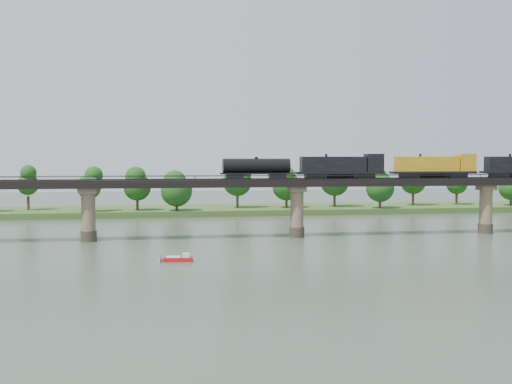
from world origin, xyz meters
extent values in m
plane|color=#364335|center=(0.00, 0.00, 0.00)|extent=(400.00, 400.00, 0.00)
cube|color=#325120|center=(0.00, 85.00, 0.80)|extent=(300.00, 24.00, 1.60)
cylinder|color=#473A2D|center=(-40.00, 30.00, 1.00)|extent=(3.00, 3.00, 2.00)
cylinder|color=#907A5E|center=(-40.00, 30.00, 5.50)|extent=(2.60, 2.60, 9.00)
cube|color=#907A5E|center=(-40.00, 30.00, 9.50)|extent=(3.20, 3.20, 1.00)
cylinder|color=#473A2D|center=(0.00, 30.00, 1.00)|extent=(3.00, 3.00, 2.00)
cylinder|color=#907A5E|center=(0.00, 30.00, 5.50)|extent=(2.60, 2.60, 9.00)
cube|color=#907A5E|center=(0.00, 30.00, 9.50)|extent=(3.20, 3.20, 1.00)
cylinder|color=#473A2D|center=(40.00, 30.00, 1.00)|extent=(3.00, 3.00, 2.00)
cylinder|color=#907A5E|center=(40.00, 30.00, 5.50)|extent=(2.60, 2.60, 9.00)
cube|color=#907A5E|center=(40.00, 30.00, 9.50)|extent=(3.20, 3.20, 1.00)
cube|color=black|center=(0.00, 30.00, 10.75)|extent=(220.00, 5.00, 1.50)
cube|color=black|center=(0.00, 29.25, 11.58)|extent=(220.00, 0.12, 0.16)
cube|color=black|center=(0.00, 30.75, 11.58)|extent=(220.00, 0.12, 0.16)
cube|color=black|center=(0.00, 27.60, 12.20)|extent=(220.00, 0.10, 0.10)
cube|color=black|center=(0.00, 32.40, 12.20)|extent=(220.00, 0.10, 0.10)
cube|color=black|center=(0.00, 27.60, 11.85)|extent=(0.08, 0.08, 0.70)
cube|color=black|center=(0.00, 32.40, 11.85)|extent=(0.08, 0.08, 0.70)
cylinder|color=#382619|center=(-60.94, 84.18, 3.46)|extent=(0.70, 0.70, 3.71)
sphere|color=#124012|center=(-60.94, 84.18, 8.41)|extent=(5.67, 5.67, 5.67)
sphere|color=#124012|center=(-60.94, 84.18, 11.50)|extent=(4.25, 4.25, 4.25)
cylinder|color=#382619|center=(-44.43, 76.31, 3.35)|extent=(0.70, 0.70, 3.51)
sphere|color=#124012|center=(-44.43, 76.31, 8.03)|extent=(6.31, 6.31, 6.31)
sphere|color=#124012|center=(-44.43, 76.31, 10.96)|extent=(4.73, 4.73, 4.73)
cylinder|color=#382619|center=(-32.24, 78.84, 3.27)|extent=(0.70, 0.70, 3.34)
sphere|color=#124012|center=(-32.24, 78.84, 7.73)|extent=(7.18, 7.18, 7.18)
sphere|color=#124012|center=(-32.24, 78.84, 10.52)|extent=(5.39, 5.39, 5.39)
cylinder|color=#382619|center=(-22.01, 76.15, 3.01)|extent=(0.70, 0.70, 2.83)
sphere|color=#124012|center=(-22.01, 76.15, 6.78)|extent=(8.26, 8.26, 8.26)
sphere|color=#124012|center=(-22.01, 76.15, 9.14)|extent=(6.19, 6.19, 6.19)
cylinder|color=#382619|center=(-5.04, 82.68, 3.58)|extent=(0.70, 0.70, 3.96)
sphere|color=#124012|center=(-5.04, 82.68, 8.87)|extent=(8.07, 8.07, 8.07)
sphere|color=#124012|center=(-5.04, 82.68, 12.17)|extent=(6.05, 6.05, 6.05)
cylinder|color=#382619|center=(8.52, 81.14, 3.23)|extent=(0.70, 0.70, 3.27)
sphere|color=#124012|center=(8.52, 81.14, 7.59)|extent=(8.03, 8.03, 8.03)
sphere|color=#124012|center=(8.52, 81.14, 10.31)|extent=(6.02, 6.02, 6.02)
cylinder|color=#382619|center=(22.65, 82.31, 3.56)|extent=(0.70, 0.70, 3.92)
sphere|color=#124012|center=(22.65, 82.31, 8.79)|extent=(8.29, 8.29, 8.29)
sphere|color=#124012|center=(22.65, 82.31, 12.05)|extent=(6.21, 6.21, 6.21)
cylinder|color=#382619|center=(33.59, 75.35, 3.11)|extent=(0.70, 0.70, 3.02)
sphere|color=#124012|center=(33.59, 75.35, 7.15)|extent=(7.74, 7.74, 7.74)
sphere|color=#124012|center=(33.59, 75.35, 9.67)|extent=(5.80, 5.80, 5.80)
cylinder|color=#382619|center=(46.81, 84.03, 3.50)|extent=(0.70, 0.70, 3.80)
sphere|color=#124012|center=(46.81, 84.03, 8.56)|extent=(7.47, 7.47, 7.47)
sphere|color=#124012|center=(46.81, 84.03, 11.73)|extent=(5.60, 5.60, 5.60)
cylinder|color=#382619|center=(60.48, 84.26, 3.29)|extent=(0.70, 0.70, 3.38)
sphere|color=#124012|center=(60.48, 84.26, 7.80)|extent=(6.23, 6.23, 6.23)
sphere|color=#124012|center=(60.48, 84.26, 10.62)|extent=(4.67, 4.67, 4.67)
cylinder|color=#382619|center=(74.35, 78.39, 2.99)|extent=(0.70, 0.70, 2.77)
sphere|color=#124012|center=(74.35, 78.39, 6.68)|extent=(7.04, 7.04, 7.04)
sphere|color=#124012|center=(74.35, 78.39, 8.99)|extent=(5.28, 5.28, 5.28)
cube|color=black|center=(42.83, 30.00, 12.01)|extent=(3.74, 2.24, 1.03)
cube|color=black|center=(33.48, 30.00, 12.01)|extent=(3.74, 2.24, 1.03)
cube|color=black|center=(23.20, 30.00, 12.01)|extent=(3.74, 2.24, 1.03)
cube|color=black|center=(28.34, 30.00, 12.67)|extent=(17.76, 2.80, 0.47)
cube|color=gold|center=(26.93, 30.00, 14.40)|extent=(13.09, 2.52, 2.99)
cube|color=gold|center=(35.35, 30.00, 14.68)|extent=(3.37, 2.80, 3.55)
cylinder|color=black|center=(28.34, 30.00, 12.15)|extent=(5.61, 1.31, 1.31)
cube|color=black|center=(13.85, 30.00, 12.01)|extent=(3.74, 2.24, 1.03)
cube|color=black|center=(3.57, 30.00, 12.01)|extent=(3.74, 2.24, 1.03)
cube|color=black|center=(8.71, 30.00, 12.67)|extent=(17.76, 2.80, 0.47)
cube|color=black|center=(7.30, 30.00, 14.40)|extent=(13.09, 2.52, 2.99)
cube|color=black|center=(15.72, 30.00, 14.68)|extent=(3.37, 2.80, 3.55)
cylinder|color=black|center=(8.71, 30.00, 12.15)|extent=(5.61, 1.31, 1.31)
cube|color=black|center=(-3.91, 30.00, 12.01)|extent=(3.27, 2.06, 1.03)
cube|color=black|center=(-12.33, 30.00, 12.01)|extent=(3.27, 2.06, 1.03)
cube|color=black|center=(-8.12, 30.00, 12.62)|extent=(14.02, 2.24, 0.28)
cylinder|color=black|center=(-8.12, 30.00, 14.12)|extent=(13.09, 2.80, 2.80)
cylinder|color=black|center=(-8.12, 30.00, 15.61)|extent=(0.65, 0.65, 0.47)
cube|color=#B21416|center=(-24.24, 4.44, 0.31)|extent=(4.58, 2.17, 0.62)
cube|color=white|center=(-24.94, 4.53, 0.66)|extent=(2.28, 1.60, 0.22)
cube|color=white|center=(-23.02, 4.27, 0.93)|extent=(1.19, 1.19, 0.62)
camera|label=1|loc=(-27.65, -93.05, 16.12)|focal=45.00mm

